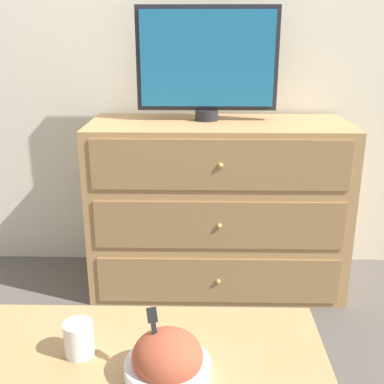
% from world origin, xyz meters
% --- Properties ---
extents(ground_plane, '(12.00, 12.00, 0.00)m').
position_xyz_m(ground_plane, '(0.00, 0.00, 0.00)').
color(ground_plane, '#56514C').
extents(wall_back, '(12.00, 0.05, 2.60)m').
position_xyz_m(wall_back, '(0.00, 0.03, 1.30)').
color(wall_back, silver).
rests_on(wall_back, ground_plane).
extents(dresser, '(1.22, 0.50, 0.84)m').
position_xyz_m(dresser, '(0.12, -0.27, 0.42)').
color(dresser, tan).
rests_on(dresser, ground_plane).
extents(tv, '(0.65, 0.11, 0.52)m').
position_xyz_m(tv, '(0.06, -0.21, 1.11)').
color(tv, '#232328').
rests_on(tv, dresser).
extents(takeout_bowl, '(0.20, 0.20, 0.17)m').
position_xyz_m(takeout_bowl, '(-0.04, -1.56, 0.52)').
color(takeout_bowl, silver).
rests_on(takeout_bowl, coffee_table).
extents(drink_cup, '(0.07, 0.07, 0.09)m').
position_xyz_m(drink_cup, '(-0.27, -1.48, 0.51)').
color(drink_cup, beige).
rests_on(drink_cup, coffee_table).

